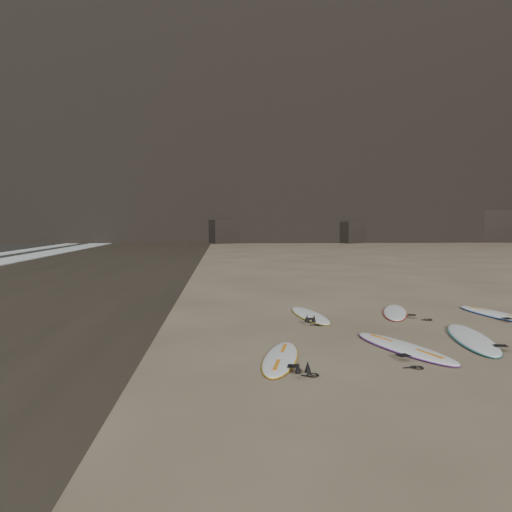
{
  "coord_description": "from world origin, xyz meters",
  "views": [
    {
      "loc": [
        -5.58,
        -9.27,
        2.37
      ],
      "look_at": [
        -4.79,
        3.09,
        1.5
      ],
      "focal_mm": 35.0,
      "sensor_mm": 36.0,
      "label": 1
    }
  ],
  "objects_px": {
    "surfboard_5": "(310,315)",
    "surfboard_0": "(280,358)",
    "surfboard_2": "(472,338)",
    "surfboard_7": "(497,314)",
    "surfboard_6": "(395,312)",
    "surfboard_1": "(404,347)"
  },
  "relations": [
    {
      "from": "surfboard_6",
      "to": "surfboard_7",
      "type": "distance_m",
      "value": 2.48
    },
    {
      "from": "surfboard_5",
      "to": "surfboard_6",
      "type": "distance_m",
      "value": 2.27
    },
    {
      "from": "surfboard_2",
      "to": "surfboard_5",
      "type": "bearing_deg",
      "value": 147.47
    },
    {
      "from": "surfboard_0",
      "to": "surfboard_2",
      "type": "bearing_deg",
      "value": 28.86
    },
    {
      "from": "surfboard_2",
      "to": "surfboard_6",
      "type": "relative_size",
      "value": 1.18
    },
    {
      "from": "surfboard_2",
      "to": "surfboard_5",
      "type": "distance_m",
      "value": 3.87
    },
    {
      "from": "surfboard_0",
      "to": "surfboard_6",
      "type": "xyz_separation_m",
      "value": [
        3.42,
        4.08,
        0.0
      ]
    },
    {
      "from": "surfboard_0",
      "to": "surfboard_5",
      "type": "height_order",
      "value": "surfboard_5"
    },
    {
      "from": "surfboard_6",
      "to": "surfboard_0",
      "type": "bearing_deg",
      "value": -111.66
    },
    {
      "from": "surfboard_2",
      "to": "surfboard_7",
      "type": "height_order",
      "value": "surfboard_2"
    },
    {
      "from": "surfboard_7",
      "to": "surfboard_1",
      "type": "bearing_deg",
      "value": -151.98
    },
    {
      "from": "surfboard_0",
      "to": "surfboard_5",
      "type": "distance_m",
      "value": 3.98
    },
    {
      "from": "surfboard_1",
      "to": "surfboard_5",
      "type": "bearing_deg",
      "value": 88.98
    },
    {
      "from": "surfboard_6",
      "to": "surfboard_5",
      "type": "bearing_deg",
      "value": -154.7
    },
    {
      "from": "surfboard_0",
      "to": "surfboard_1",
      "type": "height_order",
      "value": "surfboard_1"
    },
    {
      "from": "surfboard_5",
      "to": "surfboard_0",
      "type": "bearing_deg",
      "value": -116.27
    },
    {
      "from": "surfboard_0",
      "to": "surfboard_1",
      "type": "relative_size",
      "value": 0.86
    },
    {
      "from": "surfboard_2",
      "to": "surfboard_5",
      "type": "height_order",
      "value": "surfboard_2"
    },
    {
      "from": "surfboard_6",
      "to": "surfboard_7",
      "type": "height_order",
      "value": "surfboard_7"
    },
    {
      "from": "surfboard_1",
      "to": "surfboard_0",
      "type": "bearing_deg",
      "value": 171.92
    },
    {
      "from": "surfboard_0",
      "to": "surfboard_2",
      "type": "distance_m",
      "value": 4.1
    },
    {
      "from": "surfboard_0",
      "to": "surfboard_6",
      "type": "height_order",
      "value": "surfboard_6"
    }
  ]
}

